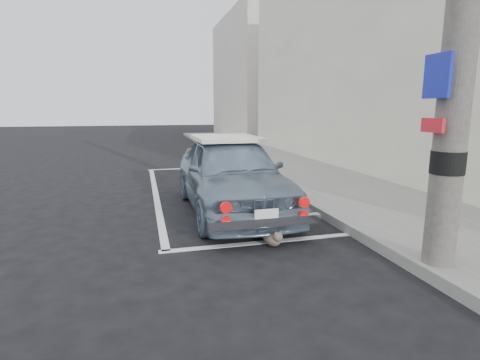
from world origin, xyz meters
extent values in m
plane|color=black|center=(0.00, 0.00, 0.00)|extent=(80.00, 80.00, 0.00)
cube|color=slate|center=(3.20, 2.00, 0.07)|extent=(2.80, 40.00, 0.15)
cube|color=beige|center=(6.35, 4.00, 3.50)|extent=(3.50, 18.00, 7.00)
cube|color=black|center=(4.66, 4.00, 1.40)|extent=(0.10, 16.00, 2.40)
cube|color=#EE5015|center=(4.66, 5.20, 4.60)|extent=(0.10, 2.00, 1.60)
cube|color=#1621B2|center=(4.66, 7.60, 4.60)|extent=(0.10, 2.00, 1.60)
cube|color=#1621B2|center=(4.66, 10.00, 4.60)|extent=(0.10, 2.00, 1.60)
cube|color=beige|center=(6.35, 20.00, 4.00)|extent=(3.50, 10.00, 8.00)
cube|color=silver|center=(0.50, -0.50, 0.00)|extent=(3.00, 0.12, 0.01)
cube|color=silver|center=(0.50, 6.50, 0.00)|extent=(3.00, 0.12, 0.01)
cube|color=silver|center=(-0.90, 3.00, 0.00)|extent=(0.12, 7.00, 0.01)
cylinder|color=black|center=(2.05, -2.00, 1.30)|extent=(0.36, 0.36, 0.25)
cube|color=#1621B2|center=(1.81, -2.00, 2.20)|extent=(0.04, 0.35, 0.45)
cube|color=red|center=(1.81, -2.00, 1.70)|extent=(0.04, 0.30, 0.15)
cube|color=white|center=(1.80, -2.00, 1.70)|extent=(0.02, 0.16, 0.08)
imported|color=slate|center=(0.41, 1.28, 0.70)|extent=(1.65, 4.11, 1.40)
cube|color=white|center=(0.41, 1.69, 1.33)|extent=(1.16, 1.56, 0.07)
cube|color=silver|center=(0.41, -0.73, 0.38)|extent=(1.57, 0.12, 0.12)
cube|color=white|center=(0.41, -0.77, 0.48)|extent=(0.33, 0.02, 0.17)
cylinder|color=red|center=(-0.13, -0.76, 0.62)|extent=(0.15, 0.04, 0.15)
cylinder|color=red|center=(0.96, -0.76, 0.62)|extent=(0.15, 0.04, 0.15)
cylinder|color=red|center=(-0.13, -0.76, 0.44)|extent=(0.12, 0.04, 0.12)
cylinder|color=red|center=(0.96, -0.76, 0.44)|extent=(0.12, 0.04, 0.12)
ellipsoid|color=#78665B|center=(0.54, -0.64, 0.11)|extent=(0.28, 0.37, 0.21)
sphere|color=#78665B|center=(0.57, -0.79, 0.18)|extent=(0.13, 0.13, 0.13)
cone|color=#78665B|center=(0.54, -0.79, 0.25)|extent=(0.04, 0.04, 0.05)
cone|color=#78665B|center=(0.61, -0.78, 0.25)|extent=(0.04, 0.04, 0.05)
cylinder|color=#78665B|center=(0.56, -0.46, 0.04)|extent=(0.15, 0.20, 0.03)
camera|label=1|loc=(-1.14, -5.31, 1.87)|focal=28.00mm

